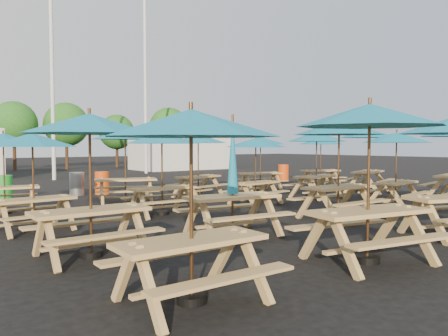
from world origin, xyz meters
TOP-DOWN VIEW (x-y plane):
  - ground at (0.00, 0.00)m, footprint 120.00×120.00m
  - picnic_unit_0 at (-6.10, -5.90)m, footprint 2.13×2.13m
  - picnic_unit_1 at (-6.28, -3.10)m, footprint 2.18×2.18m
  - picnic_unit_2 at (-6.47, -0.19)m, footprint 2.12×2.12m
  - picnic_unit_3 at (-6.48, 2.86)m, footprint 2.33×2.33m
  - picnic_unit_4 at (-2.90, -6.10)m, footprint 2.71×2.71m
  - picnic_unit_5 at (-3.31, -3.15)m, footprint 2.17×1.95m
  - picnic_unit_6 at (-3.16, 0.07)m, footprint 2.12×2.12m
  - picnic_unit_7 at (-3.02, 2.69)m, footprint 2.79×2.79m
  - picnic_unit_9 at (0.10, -3.17)m, footprint 2.30×2.30m
  - picnic_unit_10 at (0.23, 0.15)m, footprint 2.15×2.15m
  - picnic_unit_11 at (-0.13, 2.86)m, footprint 2.54×2.54m
  - picnic_unit_13 at (3.25, -2.84)m, footprint 2.35×2.35m
  - picnic_unit_14 at (3.10, 0.15)m, footprint 2.42×2.42m
  - picnic_unit_15 at (3.09, 3.10)m, footprint 2.43×2.43m
  - picnic_unit_18 at (6.07, 0.08)m, footprint 2.92×2.92m
  - picnic_unit_19 at (6.52, 2.86)m, footprint 2.47×2.47m
  - waste_bin_0 at (-5.95, 5.83)m, footprint 0.54×0.54m
  - waste_bin_1 at (-3.46, 5.98)m, footprint 0.54×0.54m
  - waste_bin_2 at (-2.57, 5.77)m, footprint 0.54×0.54m
  - waste_bin_3 at (7.20, 5.89)m, footprint 0.54×0.54m
  - mast_0 at (-2.00, 14.00)m, footprint 0.20×0.20m
  - mast_1 at (4.50, 16.00)m, footprint 0.20×0.20m
  - event_tent_1 at (9.00, 19.00)m, footprint 7.00×4.00m
  - tree_3 at (-1.75, 24.72)m, footprint 3.36×3.36m
  - tree_4 at (1.90, 24.26)m, footprint 3.41×3.41m
  - tree_5 at (6.22, 24.67)m, footprint 2.94×2.94m
  - tree_6 at (10.23, 22.90)m, footprint 3.38×3.38m
  - tree_7 at (13.63, 22.92)m, footprint 2.95×2.95m

SIDE VIEW (x-z plane):
  - ground at x=0.00m, z-range 0.00..0.00m
  - waste_bin_0 at x=-5.95m, z-range 0.00..0.86m
  - waste_bin_1 at x=-3.46m, z-range 0.00..0.86m
  - waste_bin_2 at x=-2.57m, z-range 0.00..0.86m
  - waste_bin_3 at x=7.20m, z-range 0.00..0.86m
  - picnic_unit_5 at x=-3.31m, z-range -0.22..2.28m
  - event_tent_1 at x=9.00m, z-range 0.00..2.60m
  - picnic_unit_10 at x=0.23m, z-range 0.77..2.89m
  - picnic_unit_2 at x=-6.47m, z-range 0.79..2.94m
  - picnic_unit_3 at x=-6.48m, z-range 0.81..3.02m
  - picnic_unit_15 at x=3.09m, z-range 0.82..3.05m
  - picnic_unit_19 at x=6.52m, z-range 0.82..3.05m
  - picnic_unit_6 at x=-3.16m, z-range 0.82..3.07m
  - picnic_unit_13 at x=3.25m, z-range 0.83..3.11m
  - picnic_unit_11 at x=-0.13m, z-range 0.84..3.12m
  - picnic_unit_0 at x=-6.10m, z-range 0.84..3.15m
  - picnic_unit_14 at x=3.10m, z-range 0.86..3.21m
  - picnic_unit_7 at x=-3.02m, z-range 0.88..3.30m
  - picnic_unit_1 at x=-6.28m, z-range 0.88..3.30m
  - picnic_unit_9 at x=0.10m, z-range 0.92..3.42m
  - picnic_unit_18 at x=6.07m, z-range 0.93..3.47m
  - picnic_unit_4 at x=-2.90m, z-range 0.93..3.47m
  - tree_5 at x=6.22m, z-range 0.75..5.20m
  - tree_7 at x=13.63m, z-range 0.75..5.23m
  - tree_3 at x=-1.75m, z-range 0.86..5.95m
  - tree_6 at x=10.23m, z-range 0.86..5.99m
  - tree_4 at x=1.90m, z-range 0.87..6.04m
  - mast_0 at x=-2.00m, z-range 0.00..12.00m
  - mast_1 at x=4.50m, z-range 0.00..12.00m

